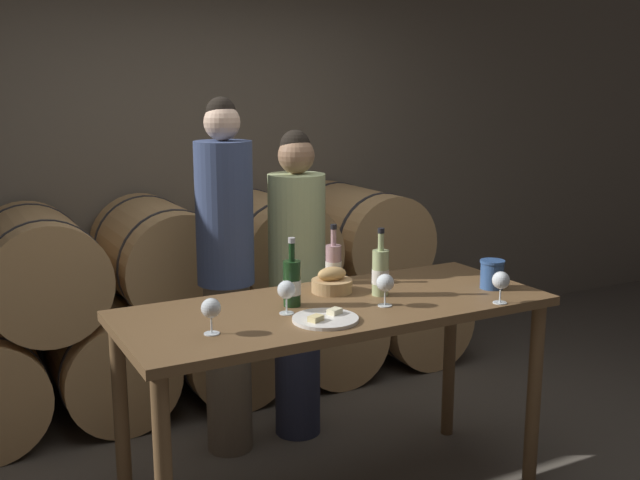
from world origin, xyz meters
TOP-DOWN VIEW (x-y plane):
  - stone_wall_back at (0.00, 2.08)m, footprint 10.00×0.12m
  - barrel_stack at (-0.00, 1.50)m, footprint 3.32×0.91m
  - tasting_table at (0.00, 0.00)m, footprint 1.85×0.74m
  - person_left at (-0.23, 0.71)m, footprint 0.28×0.28m
  - person_right at (0.16, 0.71)m, footprint 0.30×0.30m
  - wine_bottle_red at (-0.18, 0.06)m, footprint 0.08×0.08m
  - wine_bottle_white at (0.24, 0.02)m, footprint 0.08×0.08m
  - wine_bottle_rose at (0.16, 0.31)m, footprint 0.08×0.08m
  - blue_crock at (0.75, -0.12)m, footprint 0.11×0.11m
  - bread_basket at (0.07, 0.17)m, footprint 0.19×0.19m
  - cheese_plate at (-0.16, -0.19)m, footprint 0.26×0.26m
  - wine_glass_far_left at (-0.61, -0.13)m, footprint 0.08×0.08m
  - wine_glass_left at (-0.25, -0.03)m, footprint 0.08×0.08m
  - wine_glass_center at (0.16, -0.13)m, footprint 0.08×0.08m
  - wine_glass_right at (0.62, -0.32)m, footprint 0.08×0.08m

SIDE VIEW (x-z plane):
  - barrel_stack at x=0.00m, z-range -0.04..1.16m
  - tasting_table at x=0.00m, z-range 0.35..1.28m
  - person_right at x=0.16m, z-range 0.03..1.66m
  - person_left at x=-0.23m, z-range 0.04..1.83m
  - cheese_plate at x=-0.16m, z-range 0.92..0.96m
  - bread_basket at x=0.07m, z-range 0.92..1.04m
  - blue_crock at x=0.75m, z-range 0.94..1.07m
  - wine_bottle_rose at x=0.16m, z-range 0.89..1.17m
  - wine_glass_far_left at x=-0.61m, z-range 0.96..1.10m
  - wine_glass_left at x=-0.25m, z-range 0.96..1.10m
  - wine_glass_center at x=0.16m, z-range 0.96..1.10m
  - wine_glass_right at x=0.62m, z-range 0.96..1.10m
  - wine_bottle_red at x=-0.18m, z-range 0.89..1.18m
  - wine_bottle_white at x=0.24m, z-range 0.89..1.19m
  - stone_wall_back at x=0.00m, z-range 0.00..3.20m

